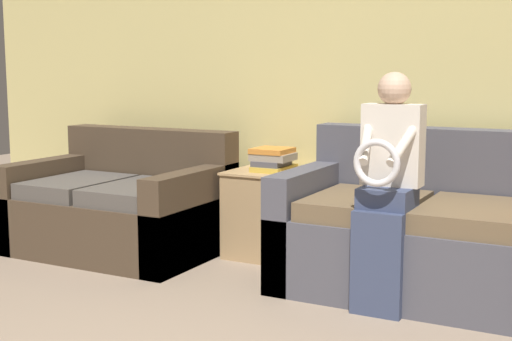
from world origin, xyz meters
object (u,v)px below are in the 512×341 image
(couch_side, at_px, (122,209))
(side_shelf, at_px, (273,213))
(child_left_seated, at_px, (387,181))
(couch_main, at_px, (483,241))
(book_stack, at_px, (273,160))

(couch_side, height_order, side_shelf, couch_side)
(child_left_seated, bearing_deg, couch_main, 43.83)
(couch_side, bearing_deg, side_shelf, 19.16)
(book_stack, bearing_deg, couch_side, -160.77)
(child_left_seated, bearing_deg, side_shelf, 145.82)
(couch_side, bearing_deg, couch_main, 2.04)
(child_left_seated, distance_m, side_shelf, 1.29)
(couch_main, xyz_separation_m, child_left_seated, (-0.44, -0.42, 0.37))
(couch_main, xyz_separation_m, couch_side, (-2.48, -0.09, -0.03))
(side_shelf, xyz_separation_m, book_stack, (-0.01, -0.00, 0.37))
(couch_side, xyz_separation_m, book_stack, (1.02, 0.36, 0.37))
(child_left_seated, bearing_deg, couch_side, 170.81)
(couch_main, bearing_deg, side_shelf, 169.47)
(couch_side, relative_size, side_shelf, 2.37)
(child_left_seated, bearing_deg, book_stack, 145.97)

